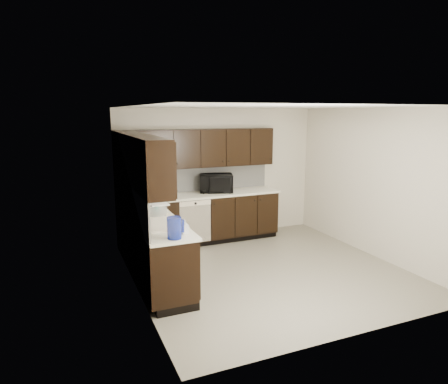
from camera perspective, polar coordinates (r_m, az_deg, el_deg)
The scene contains 20 objects.
floor at distance 6.38m, azimuth 6.23°, elevation -11.06°, with size 4.00×4.00×0.00m, color gray.
ceiling at distance 5.90m, azimuth 6.76°, elevation 12.01°, with size 4.00×4.00×0.00m, color white.
wall_back at distance 7.79m, azimuth -0.71°, elevation 2.68°, with size 4.00×0.02×2.50m, color beige.
wall_left at distance 5.34m, azimuth -12.58°, elevation -1.61°, with size 0.02×4.00×2.50m, color beige.
wall_right at distance 7.19m, azimuth 20.53°, elevation 1.23°, with size 0.02×4.00×2.50m, color beige.
wall_front at distance 4.43m, azimuth 19.25°, elevation -4.66°, with size 4.00×0.02×2.50m, color beige.
lower_cabinets at distance 6.83m, azimuth -5.74°, elevation -5.83°, with size 3.00×2.80×0.90m.
countertop at distance 6.69m, azimuth -5.83°, elevation -1.70°, with size 3.03×2.83×0.04m.
backsplash at distance 6.78m, azimuth -8.09°, elevation 0.67°, with size 3.00×2.80×0.48m.
upper_cabinets at distance 6.62m, azimuth -7.01°, elevation 5.60°, with size 3.00×2.80×0.70m.
dishwasher at distance 7.15m, azimuth -4.12°, elevation -3.90°, with size 0.58×0.04×0.78m.
sink at distance 5.49m, azimuth -9.11°, elevation -5.12°, with size 0.54×0.82×0.42m.
microwave at distance 7.52m, azimuth -1.16°, elevation 1.28°, with size 0.61×0.41×0.34m, color black.
soap_bottle_a at distance 4.99m, azimuth -5.59°, elevation -4.97°, with size 0.08×0.08×0.17m, color gray.
soap_bottle_b at distance 6.44m, azimuth -12.45°, elevation -1.25°, with size 0.08×0.08×0.22m, color gray.
toaster_oven at distance 7.14m, azimuth -10.89°, elevation 0.01°, with size 0.33×0.25×0.21m, color silver.
storage_bin at distance 5.90m, azimuth -10.34°, elevation -2.52°, with size 0.45×0.33×0.18m, color silver.
blue_pitcher at distance 4.80m, azimuth -7.12°, elevation -5.11°, with size 0.17×0.17×0.26m, color #102297.
teal_tumbler at distance 6.29m, azimuth -9.71°, elevation -1.59°, with size 0.08×0.08×0.18m, color #0C8B7F.
paper_towel_roll at distance 6.75m, azimuth -11.11°, elevation -0.19°, with size 0.14×0.14×0.32m, color white.
Camera 1 is at (-2.90, -5.14, 2.42)m, focal length 32.00 mm.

